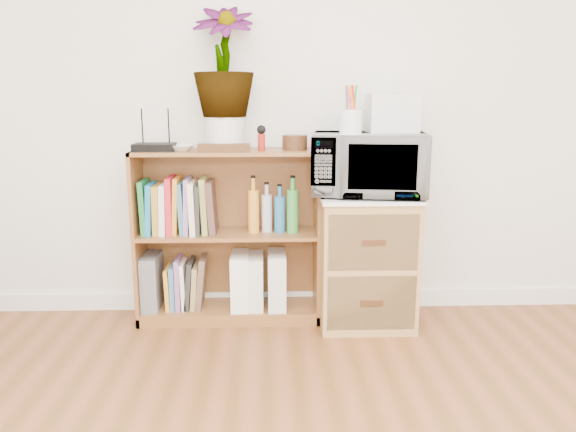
{
  "coord_description": "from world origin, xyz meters",
  "views": [
    {
      "loc": [
        -0.12,
        -0.91,
        1.24
      ],
      "look_at": [
        -0.03,
        1.95,
        0.62
      ],
      "focal_mm": 35.0,
      "sensor_mm": 36.0,
      "label": 1
    }
  ],
  "objects": [
    {
      "name": "liquor_bottles",
      "position": [
        -0.1,
        2.1,
        0.64
      ],
      "size": [
        0.28,
        0.06,
        0.3
      ],
      "color": "orange",
      "rests_on": "bookshelf"
    },
    {
      "name": "bookshelf",
      "position": [
        -0.35,
        2.1,
        0.47
      ],
      "size": [
        1.0,
        0.3,
        0.95
      ],
      "primitive_type": "cube",
      "color": "brown",
      "rests_on": "ground"
    },
    {
      "name": "router",
      "position": [
        -0.73,
        2.08,
        0.97
      ],
      "size": [
        0.22,
        0.15,
        0.04
      ],
      "primitive_type": "cube",
      "color": "black",
      "rests_on": "bookshelf"
    },
    {
      "name": "magazine_holder_left",
      "position": [
        -0.29,
        2.09,
        0.22
      ],
      "size": [
        0.1,
        0.24,
        0.31
      ],
      "primitive_type": "cube",
      "color": "white",
      "rests_on": "bookshelf"
    },
    {
      "name": "magazine_holder_right",
      "position": [
        -0.08,
        2.09,
        0.23
      ],
      "size": [
        0.1,
        0.25,
        0.31
      ],
      "primitive_type": "cube",
      "color": "silver",
      "rests_on": "bookshelf"
    },
    {
      "name": "skirting_board",
      "position": [
        0.0,
        2.24,
        0.05
      ],
      "size": [
        4.0,
        0.02,
        0.1
      ],
      "primitive_type": "cube",
      "color": "white",
      "rests_on": "ground"
    },
    {
      "name": "magazine_holder_mid",
      "position": [
        -0.21,
        2.09,
        0.22
      ],
      "size": [
        0.09,
        0.24,
        0.3
      ],
      "primitive_type": "cube",
      "color": "silver",
      "rests_on": "bookshelf"
    },
    {
      "name": "white_bowl",
      "position": [
        -0.58,
        2.07,
        0.97
      ],
      "size": [
        0.13,
        0.13,
        0.03
      ],
      "primitive_type": "imported",
      "color": "silver",
      "rests_on": "bookshelf"
    },
    {
      "name": "file_box",
      "position": [
        -0.78,
        2.1,
        0.22
      ],
      "size": [
        0.09,
        0.24,
        0.3
      ],
      "primitive_type": "cube",
      "color": "slate",
      "rests_on": "bookshelf"
    },
    {
      "name": "lower_books",
      "position": [
        -0.59,
        2.1,
        0.2
      ],
      "size": [
        0.23,
        0.19,
        0.29
      ],
      "color": "orange",
      "rests_on": "bookshelf"
    },
    {
      "name": "cookbooks",
      "position": [
        -0.61,
        2.1,
        0.64
      ],
      "size": [
        0.4,
        0.2,
        0.31
      ],
      "color": "#1E7438",
      "rests_on": "bookshelf"
    },
    {
      "name": "kokeshi_doll",
      "position": [
        -0.16,
        2.06,
        0.99
      ],
      "size": [
        0.04,
        0.04,
        0.09
      ],
      "primitive_type": "cylinder",
      "color": "maroon",
      "rests_on": "bookshelf"
    },
    {
      "name": "small_appliance",
      "position": [
        0.53,
        2.07,
        1.14
      ],
      "size": [
        0.25,
        0.21,
        0.2
      ],
      "primitive_type": "cube",
      "color": "silver",
      "rests_on": "microwave"
    },
    {
      "name": "paint_jars",
      "position": [
        0.14,
        2.01,
        0.98
      ],
      "size": [
        0.12,
        0.04,
        0.06
      ],
      "primitive_type": "cube",
      "color": "pink",
      "rests_on": "bookshelf"
    },
    {
      "name": "wicker_unit",
      "position": [
        0.4,
        2.02,
        0.35
      ],
      "size": [
        0.5,
        0.45,
        0.7
      ],
      "primitive_type": "cube",
      "color": "#9E7542",
      "rests_on": "ground"
    },
    {
      "name": "microwave",
      "position": [
        0.4,
        2.02,
        0.88
      ],
      "size": [
        0.64,
        0.47,
        0.32
      ],
      "primitive_type": "imported",
      "rotation": [
        0.0,
        0.0,
        -0.14
      ],
      "color": "silver",
      "rests_on": "wicker_unit"
    },
    {
      "name": "pen_cup",
      "position": [
        0.29,
        1.92,
        1.11
      ],
      "size": [
        0.11,
        0.11,
        0.12
      ],
      "primitive_type": "cylinder",
      "color": "silver",
      "rests_on": "microwave"
    },
    {
      "name": "wooden_bowl",
      "position": [
        0.02,
        2.11,
        0.99
      ],
      "size": [
        0.13,
        0.13,
        0.08
      ],
      "primitive_type": "cylinder",
      "color": "#321B0D",
      "rests_on": "bookshelf"
    },
    {
      "name": "potted_plant",
      "position": [
        -0.36,
        2.12,
        1.41
      ],
      "size": [
        0.32,
        0.32,
        0.57
      ],
      "primitive_type": "imported",
      "color": "#437C31",
      "rests_on": "plant_pot"
    },
    {
      "name": "plant_pot",
      "position": [
        -0.36,
        2.12,
        1.04
      ],
      "size": [
        0.21,
        0.21,
        0.17
      ],
      "primitive_type": "cylinder",
      "color": "silver",
      "rests_on": "bookshelf"
    },
    {
      "name": "trinket_box",
      "position": [
        -0.36,
        2.0,
        0.97
      ],
      "size": [
        0.27,
        0.07,
        0.04
      ],
      "primitive_type": "cube",
      "color": "#391E0F",
      "rests_on": "bookshelf"
    }
  ]
}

